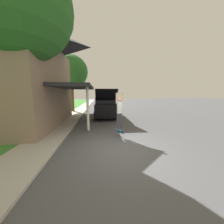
% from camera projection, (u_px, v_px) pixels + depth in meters
% --- Properties ---
extents(ground_plane, '(120.00, 120.00, 0.00)m').
position_uv_depth(ground_plane, '(120.00, 149.00, 5.39)').
color(ground_plane, '#49494C').
extents(lawn, '(10.00, 80.00, 0.08)m').
position_uv_depth(lawn, '(14.00, 122.00, 10.47)').
color(lawn, '#387F2D').
rests_on(lawn, ground_plane).
extents(sidewalk, '(1.80, 80.00, 0.10)m').
position_uv_depth(sidewalk, '(68.00, 121.00, 10.92)').
color(sidewalk, '#ADA89E').
rests_on(sidewalk, ground_plane).
extents(lawn_tree_near, '(4.96, 4.96, 8.78)m').
position_uv_depth(lawn_tree_near, '(18.00, 6.00, 5.69)').
color(lawn_tree_near, brown).
rests_on(lawn_tree_near, lawn).
extents(lawn_tree_far, '(4.13, 4.13, 7.17)m').
position_uv_depth(lawn_tree_far, '(71.00, 72.00, 15.88)').
color(lawn_tree_far, brown).
rests_on(lawn_tree_far, lawn).
extents(suv_parked, '(2.19, 5.84, 2.76)m').
position_uv_depth(suv_parked, '(105.00, 106.00, 12.94)').
color(suv_parked, black).
rests_on(suv_parked, ground_plane).
extents(car_down_street, '(1.95, 4.52, 1.34)m').
position_uv_depth(car_down_street, '(101.00, 103.00, 23.69)').
color(car_down_street, '#B7B7BC').
rests_on(car_down_street, ground_plane).
extents(skateboarder, '(0.41, 0.22, 1.87)m').
position_uv_depth(skateboarder, '(119.00, 110.00, 6.65)').
color(skateboarder, '#38383D').
rests_on(skateboarder, ground_plane).
extents(skateboard, '(0.36, 0.73, 0.32)m').
position_uv_depth(skateboard, '(120.00, 131.00, 6.90)').
color(skateboard, '#236B99').
rests_on(skateboard, ground_plane).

